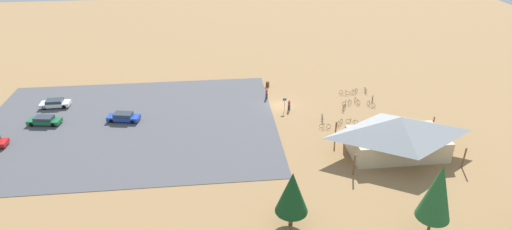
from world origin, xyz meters
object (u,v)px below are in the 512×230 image
at_px(bicycle_green_mid_cluster, 352,121).
at_px(bicycle_orange_front_row, 344,93).
at_px(bike_pavilion, 398,133).
at_px(bicycle_white_by_bin, 340,122).
at_px(visitor_at_bikes, 289,105).
at_px(bicycle_black_edge_north, 354,91).
at_px(car_blue_aisle_side, 123,117).
at_px(bicycle_blue_lone_west, 322,118).
at_px(trash_bin, 267,84).
at_px(bicycle_silver_yard_front, 372,98).
at_px(visitor_by_pavilion, 267,93).
at_px(bicycle_yellow_trailside, 325,126).
at_px(car_green_front_row, 44,120).
at_px(pine_east, 438,192).
at_px(bicycle_red_edge_south, 344,107).
at_px(pine_west, 292,192).
at_px(bicycle_red_near_porch, 357,101).
at_px(bicycle_purple_back_row, 371,104).
at_px(car_white_second_row, 55,103).
at_px(lot_sign, 285,102).
at_px(bicycle_purple_yard_right, 365,90).
at_px(bicycle_teal_yard_left, 347,103).

distance_m(bicycle_green_mid_cluster, bicycle_orange_front_row, 10.18).
distance_m(bike_pavilion, bicycle_white_by_bin, 9.92).
bearing_deg(visitor_at_bikes, bicycle_white_by_bin, 139.57).
bearing_deg(bicycle_black_edge_north, car_blue_aisle_side, 8.98).
bearing_deg(bicycle_blue_lone_west, trash_bin, -64.00).
relative_size(bicycle_silver_yard_front, visitor_by_pavilion, 0.94).
bearing_deg(bicycle_yellow_trailside, bicycle_orange_front_row, -119.07).
bearing_deg(bicycle_green_mid_cluster, trash_bin, -54.29).
bearing_deg(car_blue_aisle_side, car_green_front_row, -1.03).
distance_m(pine_east, bicycle_blue_lone_west, 25.20).
height_order(bike_pavilion, visitor_by_pavilion, bike_pavilion).
bearing_deg(bicycle_red_edge_south, pine_west, 62.32).
bearing_deg(visitor_at_bikes, bicycle_red_edge_south, 174.09).
distance_m(bike_pavilion, bicycle_orange_front_row, 18.51).
bearing_deg(bicycle_green_mid_cluster, bicycle_red_edge_south, -92.31).
relative_size(bicycle_red_near_porch, bicycle_purple_back_row, 1.24).
xyz_separation_m(bike_pavilion, car_blue_aisle_side, (36.47, -12.68, -2.25)).
xyz_separation_m(bicycle_silver_yard_front, car_white_second_row, (50.48, -3.06, 0.29)).
xyz_separation_m(bicycle_black_edge_north, bicycle_silver_yard_front, (-2.10, 3.02, 0.04)).
distance_m(bike_pavilion, lot_sign, 18.33).
height_order(bike_pavilion, car_blue_aisle_side, bike_pavilion).
distance_m(bicycle_blue_lone_west, car_green_front_row, 40.63).
xyz_separation_m(lot_sign, bicycle_yellow_trailside, (-4.87, 6.17, -1.05)).
relative_size(bicycle_black_edge_north, bicycle_orange_front_row, 0.92).
relative_size(bike_pavilion, bicycle_purple_yard_right, 8.25).
distance_m(car_green_front_row, visitor_at_bikes, 36.22).
height_order(bike_pavilion, bicycle_purple_back_row, bike_pavilion).
bearing_deg(bicycle_silver_yard_front, bicycle_red_near_porch, 14.03).
bearing_deg(bicycle_red_edge_south, pine_east, 90.68).
relative_size(pine_west, bicycle_yellow_trailside, 3.99).
height_order(bicycle_black_edge_north, bicycle_orange_front_row, bicycle_black_edge_north).
xyz_separation_m(bicycle_green_mid_cluster, bicycle_black_edge_north, (-3.63, -10.25, -0.01)).
height_order(bicycle_teal_yard_left, bicycle_silver_yard_front, bicycle_silver_yard_front).
xyz_separation_m(bicycle_orange_front_row, car_white_second_row, (46.59, -0.28, 0.33)).
xyz_separation_m(bicycle_purple_back_row, bicycle_silver_yard_front, (-0.95, -1.97, 0.04)).
height_order(bicycle_teal_yard_left, bicycle_red_edge_south, bicycle_red_edge_south).
xyz_separation_m(bicycle_purple_back_row, car_green_front_row, (49.34, 0.65, 0.32)).
xyz_separation_m(bicycle_purple_back_row, bicycle_black_edge_north, (1.15, -4.98, -0.00)).
distance_m(bicycle_purple_back_row, car_white_second_row, 49.79).
height_order(lot_sign, pine_west, pine_west).
distance_m(pine_east, bicycle_white_by_bin, 23.43).
bearing_deg(bicycle_white_by_bin, bicycle_yellow_trailside, 18.56).
bearing_deg(lot_sign, bicycle_red_near_porch, -173.96).
xyz_separation_m(car_white_second_row, car_green_front_row, (-0.19, 5.68, -0.01)).
distance_m(bicycle_black_edge_north, bicycle_red_edge_south, 6.64).
bearing_deg(bicycle_white_by_bin, bicycle_red_edge_south, -113.29).
height_order(trash_bin, bicycle_teal_yard_left, trash_bin).
bearing_deg(visitor_by_pavilion, pine_west, 87.22).
xyz_separation_m(bike_pavilion, pine_east, (2.67, 14.64, 2.29)).
bearing_deg(bicycle_orange_front_row, bicycle_blue_lone_west, 55.56).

